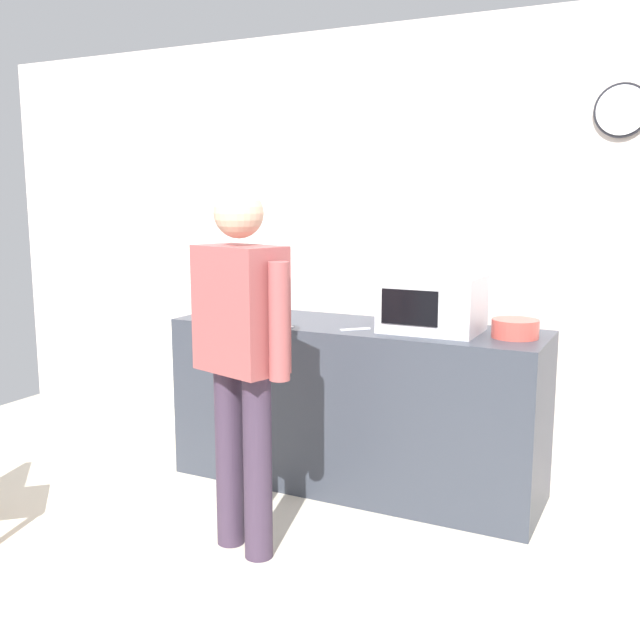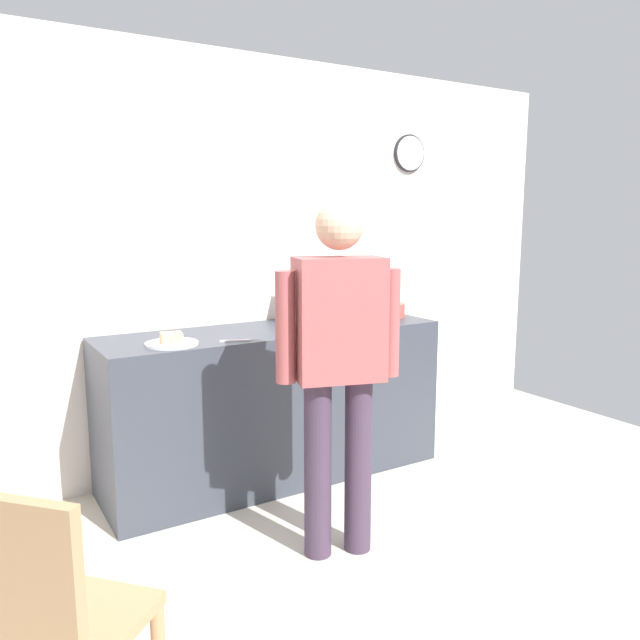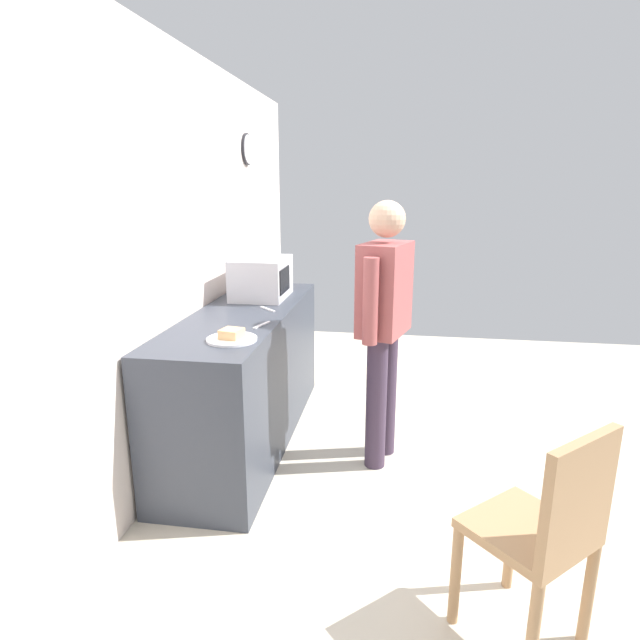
{
  "view_description": "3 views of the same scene",
  "coord_description": "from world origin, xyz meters",
  "px_view_note": "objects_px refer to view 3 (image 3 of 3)",
  "views": [
    {
      "loc": [
        1.75,
        -2.41,
        1.64
      ],
      "look_at": [
        0.21,
        0.69,
        1.05
      ],
      "focal_mm": 40.42,
      "sensor_mm": 36.0,
      "label": 1
    },
    {
      "loc": [
        -1.49,
        -2.06,
        1.61
      ],
      "look_at": [
        0.2,
        0.73,
        1.06
      ],
      "focal_mm": 34.63,
      "sensor_mm": 36.0,
      "label": 2
    },
    {
      "loc": [
        -3.14,
        0.17,
        1.77
      ],
      "look_at": [
        0.17,
        0.69,
        0.9
      ],
      "focal_mm": 29.34,
      "sensor_mm": 36.0,
      "label": 3
    }
  ],
  "objects_px": {
    "microwave": "(261,278)",
    "salad_bowl": "(273,281)",
    "sandwich_plate": "(232,337)",
    "person_standing": "(384,315)",
    "fork_utensil": "(268,309)",
    "wooden_chair": "(546,529)",
    "spoon_utensil": "(262,325)"
  },
  "relations": [
    {
      "from": "microwave",
      "to": "salad_bowl",
      "type": "relative_size",
      "value": 2.12
    },
    {
      "from": "salad_bowl",
      "to": "spoon_utensil",
      "type": "bearing_deg",
      "value": -169.13
    },
    {
      "from": "person_standing",
      "to": "wooden_chair",
      "type": "bearing_deg",
      "value": -154.03
    },
    {
      "from": "salad_bowl",
      "to": "fork_utensil",
      "type": "distance_m",
      "value": 0.83
    },
    {
      "from": "sandwich_plate",
      "to": "person_standing",
      "type": "bearing_deg",
      "value": -56.89
    },
    {
      "from": "sandwich_plate",
      "to": "salad_bowl",
      "type": "bearing_deg",
      "value": 5.63
    },
    {
      "from": "salad_bowl",
      "to": "person_standing",
      "type": "bearing_deg",
      "value": -136.67
    },
    {
      "from": "sandwich_plate",
      "to": "person_standing",
      "type": "distance_m",
      "value": 0.97
    },
    {
      "from": "sandwich_plate",
      "to": "wooden_chair",
      "type": "bearing_deg",
      "value": -119.64
    },
    {
      "from": "microwave",
      "to": "spoon_utensil",
      "type": "height_order",
      "value": "microwave"
    },
    {
      "from": "salad_bowl",
      "to": "wooden_chair",
      "type": "relative_size",
      "value": 0.25
    },
    {
      "from": "salad_bowl",
      "to": "fork_utensil",
      "type": "bearing_deg",
      "value": -168.52
    },
    {
      "from": "person_standing",
      "to": "wooden_chair",
      "type": "xyz_separation_m",
      "value": [
        -1.37,
        -0.67,
        -0.46
      ]
    },
    {
      "from": "spoon_utensil",
      "to": "person_standing",
      "type": "relative_size",
      "value": 0.1
    },
    {
      "from": "spoon_utensil",
      "to": "wooden_chair",
      "type": "bearing_deg",
      "value": -129.97
    },
    {
      "from": "microwave",
      "to": "spoon_utensil",
      "type": "relative_size",
      "value": 2.94
    },
    {
      "from": "microwave",
      "to": "sandwich_plate",
      "type": "distance_m",
      "value": 1.13
    },
    {
      "from": "salad_bowl",
      "to": "fork_utensil",
      "type": "height_order",
      "value": "salad_bowl"
    },
    {
      "from": "microwave",
      "to": "spoon_utensil",
      "type": "xyz_separation_m",
      "value": [
        -0.79,
        -0.21,
        -0.15
      ]
    },
    {
      "from": "microwave",
      "to": "spoon_utensil",
      "type": "distance_m",
      "value": 0.83
    },
    {
      "from": "sandwich_plate",
      "to": "wooden_chair",
      "type": "distance_m",
      "value": 1.75
    },
    {
      "from": "fork_utensil",
      "to": "wooden_chair",
      "type": "distance_m",
      "value": 2.19
    },
    {
      "from": "salad_bowl",
      "to": "person_standing",
      "type": "relative_size",
      "value": 0.14
    },
    {
      "from": "sandwich_plate",
      "to": "spoon_utensil",
      "type": "relative_size",
      "value": 1.63
    },
    {
      "from": "salad_bowl",
      "to": "wooden_chair",
      "type": "distance_m",
      "value": 2.93
    },
    {
      "from": "spoon_utensil",
      "to": "salad_bowl",
      "type": "bearing_deg",
      "value": 10.87
    },
    {
      "from": "microwave",
      "to": "salad_bowl",
      "type": "distance_m",
      "value": 0.44
    },
    {
      "from": "fork_utensil",
      "to": "sandwich_plate",
      "type": "bearing_deg",
      "value": 179.07
    },
    {
      "from": "sandwich_plate",
      "to": "fork_utensil",
      "type": "bearing_deg",
      "value": -0.93
    },
    {
      "from": "sandwich_plate",
      "to": "person_standing",
      "type": "height_order",
      "value": "person_standing"
    },
    {
      "from": "microwave",
      "to": "salad_bowl",
      "type": "xyz_separation_m",
      "value": [
        0.43,
        0.02,
        -0.1
      ]
    },
    {
      "from": "microwave",
      "to": "person_standing",
      "type": "relative_size",
      "value": 0.3
    }
  ]
}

